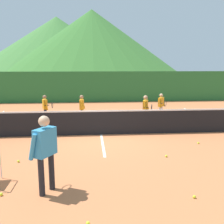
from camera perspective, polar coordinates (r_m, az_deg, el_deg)
The scene contains 18 objects.
ground_plane at distance 10.09m, azimuth -2.44°, elevation -5.07°, with size 120.00×120.00×0.00m, color #C67042.
line_baseline_far at distance 14.94m, azimuth -3.30°, elevation 0.07°, with size 10.97×0.08×0.01m, color white.
line_service_center at distance 10.09m, azimuth -2.44°, elevation -5.06°, with size 0.08×5.02×0.01m, color white.
tennis_net at distance 9.97m, azimuth -2.47°, elevation -2.31°, with size 10.93×0.08×1.05m.
instructor at distance 5.58m, azimuth -14.68°, elevation -7.59°, with size 0.56×0.83×1.69m.
student_0 at distance 12.50m, azimuth -14.64°, elevation 1.31°, with size 0.56×0.54×1.30m.
student_1 at distance 12.04m, azimuth -6.74°, elevation 1.28°, with size 0.26×0.52×1.32m.
student_2 at distance 11.46m, azimuth 7.50°, elevation 0.97°, with size 0.42×0.73×1.37m.
student_3 at distance 13.06m, azimuth 10.90°, elevation 1.82°, with size 0.45×0.70×1.29m.
tennis_ball_0 at distance 7.89m, azimuth 12.00°, elevation -9.57°, with size 0.07×0.07×0.07m, color yellow.
tennis_ball_2 at distance 6.10m, azimuth -23.48°, elevation -16.48°, with size 0.07×0.07×0.07m, color yellow.
tennis_ball_3 at distance 9.44m, azimuth 18.70°, elevation -6.54°, with size 0.07×0.07×0.07m, color yellow.
tennis_ball_6 at distance 7.79m, azimuth -20.13°, elevation -10.26°, with size 0.07×0.07×0.07m, color yellow.
tennis_ball_7 at distance 4.81m, azimuth -5.38°, elevation -23.43°, with size 0.07×0.07×0.07m, color yellow.
tennis_ball_8 at distance 5.81m, azimuth 17.87°, elevation -17.52°, with size 0.07×0.07×0.07m, color yellow.
windscreen_fence at distance 18.71m, azimuth -3.70°, elevation 5.61°, with size 24.12×0.08×2.22m, color #286B33.
hill_0 at distance 79.70m, azimuth -12.12°, elevation 14.28°, with size 49.85×49.85×16.39m, color #427A38.
hill_1 at distance 67.37m, azimuth -4.47°, elevation 15.12°, with size 45.67×45.67×16.21m, color #38702D.
Camera 1 is at (-0.42, -9.71, 2.72)m, focal length 41.03 mm.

